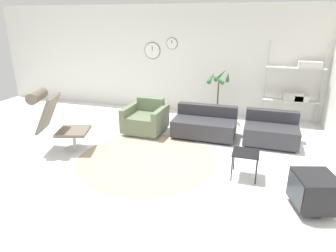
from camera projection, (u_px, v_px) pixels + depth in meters
ground_plane at (162, 152)px, 5.80m from camera, size 12.00×12.00×0.00m
wall_back at (196, 60)px, 7.87m from camera, size 12.00×0.09×2.80m
round_rug at (146, 159)px, 5.51m from camera, size 2.54×2.54×0.01m
lounge_chair at (54, 115)px, 5.69m from camera, size 1.11×0.84×1.19m
armchair_red at (146, 120)px, 6.79m from camera, size 0.89×0.89×0.72m
couch_low at (205, 125)px, 6.54m from camera, size 1.33×0.81×0.64m
couch_second at (271, 132)px, 6.16m from camera, size 1.06×0.81×0.64m
side_table at (246, 155)px, 4.78m from camera, size 0.42×0.42×0.44m
crt_television at (314, 192)px, 3.97m from camera, size 0.64×0.68×0.52m
potted_plant at (218, 104)px, 7.35m from camera, size 0.56×0.48×1.33m
shelf_unit at (299, 85)px, 7.04m from camera, size 1.31×0.28×1.96m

